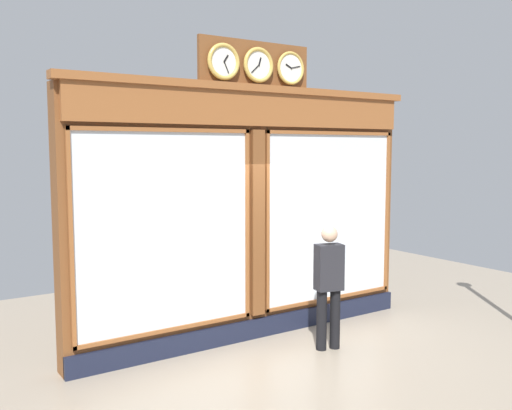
# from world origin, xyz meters

# --- Properties ---
(shop_facade) EXTENTS (5.56, 0.42, 4.19)m
(shop_facade) POSITION_xyz_m (0.00, -0.13, 1.82)
(shop_facade) COLOR brown
(shop_facade) RESTS_ON ground_plane
(pedestrian) EXTENTS (0.41, 0.31, 1.69)m
(pedestrian) POSITION_xyz_m (-0.55, 0.94, 0.93)
(pedestrian) COLOR black
(pedestrian) RESTS_ON ground_plane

